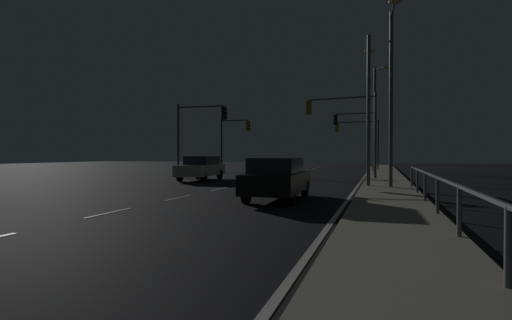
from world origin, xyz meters
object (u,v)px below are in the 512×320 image
at_px(car_oncoming, 201,168).
at_px(traffic_light_overhead_east, 344,118).
at_px(car, 278,178).
at_px(traffic_light_far_center, 359,134).
at_px(traffic_light_mid_left, 234,134).
at_px(street_lamp_far_end, 377,112).
at_px(street_lamp_corner, 369,96).
at_px(traffic_light_mid_right, 356,129).
at_px(traffic_light_near_right, 199,125).
at_px(street_lamp_across_street, 392,82).

distance_m(car_oncoming, traffic_light_overhead_east, 10.07).
relative_size(car, traffic_light_far_center, 0.84).
bearing_deg(car_oncoming, traffic_light_mid_left, 100.78).
height_order(car, traffic_light_mid_left, traffic_light_mid_left).
bearing_deg(street_lamp_far_end, traffic_light_far_center, 98.87).
height_order(traffic_light_overhead_east, traffic_light_far_center, traffic_light_overhead_east).
bearing_deg(traffic_light_overhead_east, car_oncoming, -157.68).
bearing_deg(car_oncoming, street_lamp_far_end, 34.82).
height_order(car_oncoming, street_lamp_corner, street_lamp_corner).
relative_size(traffic_light_overhead_east, traffic_light_far_center, 1.05).
bearing_deg(traffic_light_mid_right, car, -93.49).
relative_size(car, car_oncoming, 0.99).
height_order(traffic_light_mid_left, street_lamp_far_end, street_lamp_far_end).
distance_m(traffic_light_near_right, street_lamp_across_street, 14.59).
distance_m(traffic_light_mid_right, street_lamp_far_end, 7.43).
xyz_separation_m(traffic_light_mid_left, street_lamp_far_end, (13.06, -4.01, 1.30)).
xyz_separation_m(traffic_light_mid_left, traffic_light_mid_right, (11.15, 3.13, 0.51)).
bearing_deg(street_lamp_corner, car, -115.45).
bearing_deg(traffic_light_mid_right, traffic_light_mid_left, -164.34).
bearing_deg(traffic_light_far_center, traffic_light_near_right, -120.58).
bearing_deg(traffic_light_near_right, street_lamp_far_end, 21.47).
bearing_deg(street_lamp_corner, street_lamp_across_street, -44.91).
bearing_deg(traffic_light_far_center, car, -92.68).
bearing_deg(traffic_light_far_center, street_lamp_far_end, -81.13).
distance_m(traffic_light_overhead_east, street_lamp_corner, 6.36).
bearing_deg(traffic_light_overhead_east, car, -95.90).
bearing_deg(traffic_light_mid_right, car_oncoming, -121.37).
bearing_deg(street_lamp_far_end, street_lamp_corner, -91.58).
bearing_deg(traffic_light_mid_right, traffic_light_near_right, -131.04).
distance_m(traffic_light_overhead_east, traffic_light_mid_left, 13.58).
relative_size(traffic_light_overhead_east, street_lamp_across_street, 0.66).
relative_size(traffic_light_far_center, street_lamp_far_end, 0.66).
xyz_separation_m(traffic_light_mid_right, street_lamp_far_end, (1.90, -7.13, 0.79)).
xyz_separation_m(car, traffic_light_far_center, (1.37, 29.15, 3.09)).
height_order(car, traffic_light_near_right, traffic_light_near_right).
height_order(street_lamp_across_street, street_lamp_corner, street_lamp_across_street).
xyz_separation_m(car_oncoming, traffic_light_mid_right, (8.95, 14.69, 3.29)).
xyz_separation_m(street_lamp_across_street, street_lamp_corner, (-1.07, 1.06, -0.47)).
bearing_deg(traffic_light_mid_right, traffic_light_overhead_east, -90.76).
bearing_deg(street_lamp_across_street, traffic_light_overhead_east, 111.66).
bearing_deg(traffic_light_mid_left, car_oncoming, -79.22).
xyz_separation_m(traffic_light_mid_right, street_lamp_across_street, (2.69, -18.22, 1.02)).
bearing_deg(car, traffic_light_overhead_east, 84.10).
bearing_deg(street_lamp_across_street, car_oncoming, 163.11).
height_order(car, street_lamp_far_end, street_lamp_far_end).
height_order(traffic_light_near_right, traffic_light_far_center, traffic_light_far_center).
relative_size(street_lamp_across_street, street_lamp_corner, 1.12).
bearing_deg(street_lamp_far_end, street_lamp_across_street, -85.93).
bearing_deg(traffic_light_far_center, street_lamp_across_street, -83.36).
height_order(traffic_light_mid_left, traffic_light_mid_right, traffic_light_mid_right).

